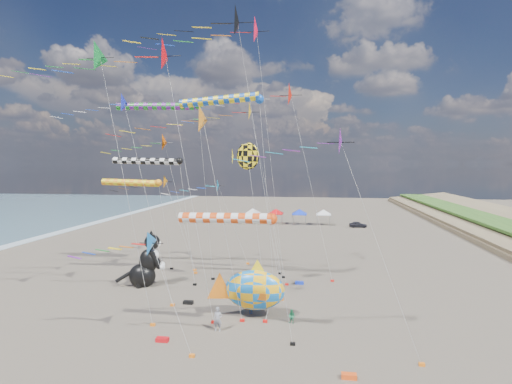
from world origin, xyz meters
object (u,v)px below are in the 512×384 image
object	(u,v)px
cat_inflatable	(145,259)
child_blue	(251,307)
parked_car	(358,224)
child_green	(292,317)
person_adult	(218,319)
fish_inflatable	(254,290)

from	to	relation	value
cat_inflatable	child_blue	size ratio (longest dim) A/B	5.11
cat_inflatable	parked_car	size ratio (longest dim) A/B	1.64
child_green	parked_car	bearing A→B (deg)	99.72
cat_inflatable	parked_car	world-z (taller)	cat_inflatable
child_blue	cat_inflatable	bearing A→B (deg)	133.77
person_adult	parked_car	distance (m)	55.36
cat_inflatable	fish_inflatable	size ratio (longest dim) A/B	0.86
fish_inflatable	parked_car	size ratio (longest dim) A/B	1.92
cat_inflatable	child_blue	bearing A→B (deg)	-47.26
child_green	child_blue	bearing A→B (deg)	176.56
person_adult	child_green	distance (m)	5.98
parked_car	cat_inflatable	bearing A→B (deg)	149.07
cat_inflatable	fish_inflatable	xyz separation A→B (m)	(12.57, -6.80, -0.57)
person_adult	fish_inflatable	bearing A→B (deg)	56.38
cat_inflatable	person_adult	size ratio (longest dim) A/B	3.12
fish_inflatable	parked_car	world-z (taller)	fish_inflatable
child_green	child_blue	distance (m)	3.97
fish_inflatable	child_blue	size ratio (longest dim) A/B	5.98
child_green	person_adult	bearing A→B (deg)	-136.46
fish_inflatable	person_adult	size ratio (longest dim) A/B	3.65
child_blue	parked_car	world-z (taller)	parked_car
cat_inflatable	child_blue	xyz separation A→B (m)	(12.18, -6.05, -2.33)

